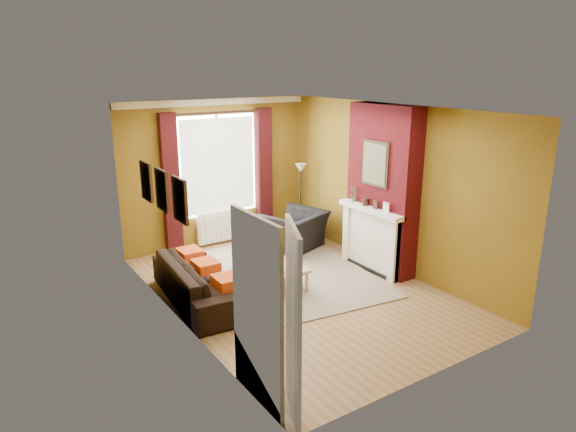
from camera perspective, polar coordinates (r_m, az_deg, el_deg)
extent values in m
plane|color=brown|center=(8.14, 0.97, -8.21)|extent=(5.50, 5.50, 0.00)
cube|color=brown|center=(10.00, -7.89, 4.78)|extent=(3.80, 0.02, 2.80)
cube|color=brown|center=(5.71, 16.76, -4.73)|extent=(3.80, 0.02, 2.80)
cube|color=brown|center=(8.84, 11.28, 3.08)|extent=(0.02, 5.50, 2.80)
cube|color=brown|center=(6.82, -12.31, -0.96)|extent=(0.02, 5.50, 2.80)
cube|color=silver|center=(7.42, 1.08, 11.84)|extent=(3.80, 5.50, 0.01)
cube|color=#4B0A0F|center=(8.72, 10.46, 2.94)|extent=(0.35, 1.40, 2.80)
cube|color=white|center=(8.83, 9.25, -2.58)|extent=(0.12, 1.30, 1.10)
cube|color=white|center=(8.64, 9.17, 0.68)|extent=(0.22, 1.40, 0.08)
cube|color=white|center=(8.43, 11.79, -3.86)|extent=(0.16, 0.14, 1.04)
cube|color=white|center=(9.23, 6.74, -1.81)|extent=(0.16, 0.14, 1.04)
cube|color=black|center=(8.88, 9.37, -3.16)|extent=(0.06, 0.80, 0.90)
cube|color=black|center=(9.01, 9.15, -5.70)|extent=(0.20, 1.00, 0.06)
cube|color=white|center=(8.37, 10.85, 0.94)|extent=(0.03, 0.12, 0.16)
cube|color=black|center=(8.54, 9.70, 1.25)|extent=(0.03, 0.10, 0.14)
cylinder|color=black|center=(8.72, 8.59, 1.55)|extent=(0.10, 0.10, 0.12)
cube|color=black|center=(8.50, 9.68, 5.74)|extent=(0.03, 0.60, 0.75)
cube|color=olive|center=(8.49, 9.58, 5.73)|extent=(0.01, 0.52, 0.66)
cube|color=white|center=(9.78, -8.10, 12.45)|extent=(3.80, 0.08, 0.12)
cube|color=white|center=(9.94, -7.85, 5.60)|extent=(1.60, 0.04, 1.90)
cube|color=white|center=(9.90, -7.75, 5.56)|extent=(1.50, 0.02, 1.80)
cube|color=white|center=(9.92, -7.80, 5.58)|extent=(0.06, 0.04, 1.90)
cube|color=#3D0D11|center=(9.53, -12.90, 3.64)|extent=(0.30, 0.16, 2.50)
cube|color=#3D0D11|center=(10.35, -2.68, 5.03)|extent=(0.30, 0.16, 2.50)
cylinder|color=black|center=(9.72, -7.85, 11.31)|extent=(2.30, 0.05, 0.05)
cube|color=white|center=(10.17, -7.42, -1.12)|extent=(1.00, 0.10, 0.60)
cube|color=white|center=(9.94, -9.60, -1.63)|extent=(0.04, 0.03, 0.56)
cube|color=white|center=(9.98, -9.02, -1.52)|extent=(0.04, 0.03, 0.56)
cube|color=white|center=(10.03, -8.45, -1.42)|extent=(0.04, 0.03, 0.56)
cube|color=white|center=(10.07, -7.88, -1.31)|extent=(0.04, 0.03, 0.56)
cube|color=white|center=(10.11, -7.32, -1.21)|extent=(0.04, 0.03, 0.56)
cube|color=white|center=(10.16, -6.76, -1.11)|extent=(0.04, 0.03, 0.56)
cube|color=white|center=(10.21, -6.21, -1.01)|extent=(0.04, 0.03, 0.56)
cube|color=white|center=(10.25, -5.67, -0.91)|extent=(0.04, 0.03, 0.56)
cube|color=white|center=(10.30, -5.12, -0.81)|extent=(0.04, 0.03, 0.56)
cube|color=black|center=(6.64, -11.94, 1.75)|extent=(0.04, 0.44, 0.58)
cube|color=#CDD331|center=(6.65, -11.74, 1.78)|extent=(0.01, 0.38, 0.52)
cube|color=black|center=(7.24, -13.84, 2.83)|extent=(0.04, 0.44, 0.58)
cube|color=green|center=(7.25, -13.65, 2.85)|extent=(0.01, 0.38, 0.52)
cube|color=black|center=(7.84, -15.45, 3.74)|extent=(0.04, 0.44, 0.58)
cube|color=#BB562E|center=(7.85, -15.28, 3.76)|extent=(0.01, 0.38, 0.52)
cube|color=white|center=(5.24, -3.46, -10.77)|extent=(0.05, 0.94, 2.06)
cube|color=black|center=(5.25, -3.27, -10.71)|extent=(0.02, 0.80, 1.98)
cube|color=white|center=(5.06, 0.57, -11.79)|extent=(0.37, 0.74, 1.98)
imported|color=#3C6B2F|center=(8.92, 7.33, 2.43)|extent=(0.14, 0.10, 0.27)
cube|color=#C24110|center=(7.25, -6.83, -7.26)|extent=(0.34, 0.40, 0.16)
cube|color=#C24110|center=(7.84, -9.13, -5.50)|extent=(0.34, 0.40, 0.16)
cube|color=#C24110|center=(8.36, -10.83, -4.18)|extent=(0.34, 0.40, 0.16)
cube|color=teal|center=(8.75, 0.24, -6.31)|extent=(2.77, 3.57, 0.02)
imported|color=black|center=(7.77, -9.78, -7.17)|extent=(1.00, 2.21, 0.63)
imported|color=black|center=(9.76, 0.66, -1.66)|extent=(1.38, 1.30, 0.72)
cube|color=#D8B17C|center=(8.19, -1.27, -5.36)|extent=(0.59, 1.14, 0.05)
cylinder|color=#D8B17C|center=(7.76, -0.61, -8.15)|extent=(0.05, 0.05, 0.33)
cylinder|color=#D8B17C|center=(8.00, 2.11, -7.38)|extent=(0.05, 0.05, 0.33)
cylinder|color=#D8B17C|center=(8.56, -4.40, -5.78)|extent=(0.05, 0.05, 0.33)
cylinder|color=#D8B17C|center=(8.77, -1.84, -5.17)|extent=(0.05, 0.05, 0.33)
cylinder|color=olive|center=(10.20, -2.76, -1.68)|extent=(0.45, 0.45, 0.45)
cylinder|color=black|center=(10.61, 1.38, -2.15)|extent=(0.28, 0.28, 0.03)
cylinder|color=black|center=(10.40, 1.40, 1.55)|extent=(0.03, 0.03, 1.39)
cone|color=beige|center=(10.24, 1.43, 5.36)|extent=(0.28, 0.28, 0.17)
imported|color=#999999|center=(7.83, -0.65, -6.13)|extent=(0.22, 0.29, 0.03)
imported|color=#999999|center=(8.48, -2.01, -4.34)|extent=(0.31, 0.32, 0.02)
imported|color=#999999|center=(8.21, 0.28, -4.80)|extent=(0.11, 0.11, 0.09)
cube|color=#29292C|center=(8.24, -2.19, -4.97)|extent=(0.10, 0.16, 0.02)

